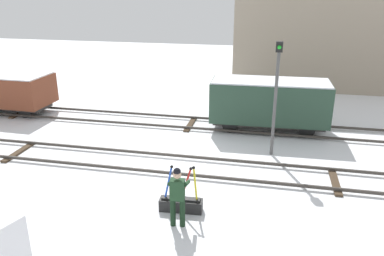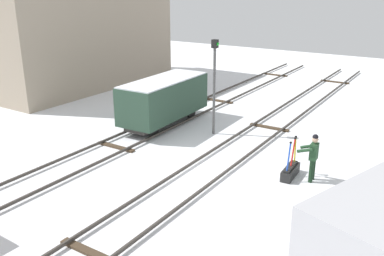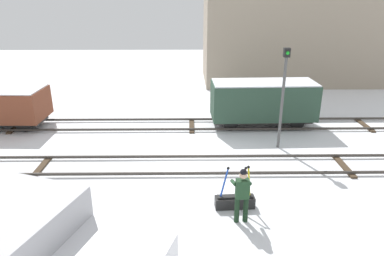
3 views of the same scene
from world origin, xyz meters
TOP-DOWN VIEW (x-y plane):
  - ground_plane at (0.00, 0.00)m, footprint 60.00×60.00m
  - track_main_line at (0.00, 0.00)m, footprint 44.00×1.94m
  - track_siding_near at (0.00, 4.49)m, footprint 44.00×1.94m
  - switch_lever_frame at (1.28, -2.72)m, footprint 1.26×0.43m
  - rail_worker at (1.36, -3.44)m, footprint 0.56×0.68m
  - signal_post at (3.75, 1.87)m, footprint 0.24×0.32m
  - apartment_building at (7.61, 14.60)m, footprint 13.27×6.06m
  - freight_car_back_track at (3.53, 4.49)m, footprint 5.12×2.07m
  - freight_car_near_switch at (-9.82, 4.49)m, footprint 5.15×2.31m

SIDE VIEW (x-z plane):
  - ground_plane at x=0.00m, z-range 0.00..0.00m
  - track_siding_near at x=0.00m, z-range 0.02..0.20m
  - track_main_line at x=0.00m, z-range 0.02..0.20m
  - switch_lever_frame at x=1.28m, z-range -0.48..0.97m
  - rail_worker at x=1.36m, z-range 0.11..1.84m
  - freight_car_near_switch at x=-9.82m, z-range 0.18..2.18m
  - freight_car_back_track at x=3.53m, z-range 0.18..2.47m
  - signal_post at x=3.75m, z-range 0.45..4.74m
  - apartment_building at x=7.61m, z-range 0.01..8.36m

